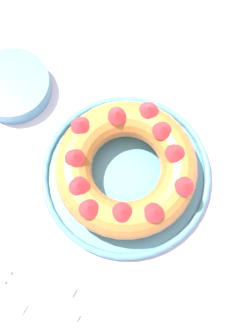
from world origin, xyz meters
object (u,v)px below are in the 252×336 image
(serving_dish, at_px, (126,175))
(fork, at_px, (22,286))
(cake_knife, at_px, (37,272))
(napkin, at_px, (184,58))
(side_bowl, at_px, (13,86))
(serving_knife, at_px, (27,312))
(bundt_cake, at_px, (126,168))

(serving_dish, bearing_deg, fork, 166.33)
(serving_dish, relative_size, cake_knife, 1.78)
(napkin, bearing_deg, side_bowl, 130.60)
(serving_knife, bearing_deg, side_bowl, 35.99)
(cake_knife, bearing_deg, serving_knife, -160.73)
(bundt_cake, relative_size, fork, 1.30)
(napkin, bearing_deg, serving_dish, -176.80)
(serving_knife, relative_size, side_bowl, 1.52)
(bundt_cake, xyz_separation_m, napkin, (0.26, 0.01, -0.05))
(bundt_cake, height_order, cake_knife, bundt_cake)
(serving_dish, xyz_separation_m, bundt_cake, (-0.00, 0.00, 0.04))
(fork, bearing_deg, serving_dish, -16.07)
(cake_knife, distance_m, side_bowl, 0.34)
(cake_knife, relative_size, napkin, 1.02)
(fork, height_order, serving_knife, serving_knife)
(cake_knife, bearing_deg, side_bowl, 40.88)
(bundt_cake, height_order, serving_knife, bundt_cake)
(serving_knife, height_order, cake_knife, same)
(bundt_cake, xyz_separation_m, serving_knife, (-0.28, 0.03, -0.05))
(cake_knife, bearing_deg, napkin, -2.14)
(bundt_cake, height_order, side_bowl, bundt_cake)
(side_bowl, bearing_deg, serving_knife, -144.75)
(fork, relative_size, cake_knife, 1.12)
(bundt_cake, distance_m, cake_knife, 0.23)
(serving_knife, bearing_deg, bundt_cake, -5.71)
(serving_dish, height_order, cake_knife, serving_dish)
(fork, xyz_separation_m, napkin, (0.52, -0.05, -0.00))
(fork, height_order, side_bowl, side_bowl)
(napkin, bearing_deg, cake_knife, 175.66)
(bundt_cake, bearing_deg, serving_dish, -27.97)
(serving_dish, height_order, fork, serving_dish)
(serving_dish, height_order, napkin, serving_dish)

